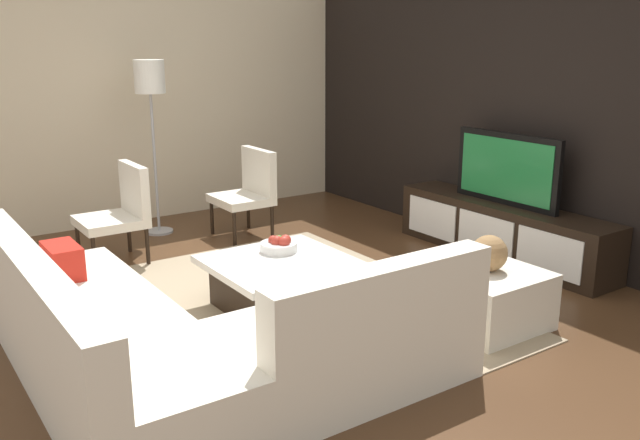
{
  "coord_description": "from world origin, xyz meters",
  "views": [
    {
      "loc": [
        3.9,
        -2.31,
        1.95
      ],
      "look_at": [
        -0.29,
        0.58,
        0.57
      ],
      "focal_mm": 37.93,
      "sensor_mm": 36.0,
      "label": 1
    }
  ],
  "objects_px": {
    "coffee_table": "(280,283)",
    "fruit_bowl": "(279,245)",
    "media_console": "(502,231)",
    "accent_chair_far": "(249,187)",
    "sectional_couch": "(185,337)",
    "decorative_ball": "(489,253)",
    "accent_chair_near": "(121,208)",
    "television": "(507,169)",
    "ottoman": "(486,298)",
    "floor_lamp": "(150,90)"
  },
  "relations": [
    {
      "from": "media_console",
      "to": "television",
      "type": "height_order",
      "value": "television"
    },
    {
      "from": "television",
      "to": "ottoman",
      "type": "bearing_deg",
      "value": -53.06
    },
    {
      "from": "coffee_table",
      "to": "accent_chair_near",
      "type": "distance_m",
      "value": 1.87
    },
    {
      "from": "floor_lamp",
      "to": "decorative_ball",
      "type": "xyz_separation_m",
      "value": [
        3.5,
        0.99,
        -0.92
      ]
    },
    {
      "from": "accent_chair_far",
      "to": "decorative_ball",
      "type": "xyz_separation_m",
      "value": [
        2.9,
        0.26,
        0.03
      ]
    },
    {
      "from": "coffee_table",
      "to": "accent_chair_far",
      "type": "distance_m",
      "value": 2.01
    },
    {
      "from": "floor_lamp",
      "to": "decorative_ball",
      "type": "relative_size",
      "value": 6.93
    },
    {
      "from": "accent_chair_near",
      "to": "coffee_table",
      "type": "bearing_deg",
      "value": 10.79
    },
    {
      "from": "floor_lamp",
      "to": "ottoman",
      "type": "height_order",
      "value": "floor_lamp"
    },
    {
      "from": "coffee_table",
      "to": "decorative_ball",
      "type": "xyz_separation_m",
      "value": [
        1.06,
        1.02,
        0.32
      ]
    },
    {
      "from": "television",
      "to": "fruit_bowl",
      "type": "xyz_separation_m",
      "value": [
        -0.28,
        -2.19,
        -0.39
      ]
    },
    {
      "from": "sectional_couch",
      "to": "accent_chair_far",
      "type": "height_order",
      "value": "accent_chair_far"
    },
    {
      "from": "television",
      "to": "sectional_couch",
      "type": "bearing_deg",
      "value": -81.13
    },
    {
      "from": "coffee_table",
      "to": "floor_lamp",
      "type": "relative_size",
      "value": 0.56
    },
    {
      "from": "accent_chair_far",
      "to": "sectional_couch",
      "type": "bearing_deg",
      "value": -34.17
    },
    {
      "from": "sectional_couch",
      "to": "floor_lamp",
      "type": "distance_m",
      "value": 3.44
    },
    {
      "from": "accent_chair_near",
      "to": "media_console",
      "type": "bearing_deg",
      "value": 49.89
    },
    {
      "from": "sectional_couch",
      "to": "television",
      "type": "bearing_deg",
      "value": 98.87
    },
    {
      "from": "accent_chair_near",
      "to": "decorative_ball",
      "type": "distance_m",
      "value": 3.23
    },
    {
      "from": "sectional_couch",
      "to": "fruit_bowl",
      "type": "xyz_separation_m",
      "value": [
        -0.79,
        1.12,
        0.16
      ]
    },
    {
      "from": "television",
      "to": "ottoman",
      "type": "height_order",
      "value": "television"
    },
    {
      "from": "media_console",
      "to": "sectional_couch",
      "type": "xyz_separation_m",
      "value": [
        0.52,
        -3.32,
        0.03
      ]
    },
    {
      "from": "television",
      "to": "accent_chair_far",
      "type": "distance_m",
      "value": 2.49
    },
    {
      "from": "television",
      "to": "decorative_ball",
      "type": "distance_m",
      "value": 1.62
    },
    {
      "from": "coffee_table",
      "to": "accent_chair_near",
      "type": "height_order",
      "value": "accent_chair_near"
    },
    {
      "from": "decorative_ball",
      "to": "ottoman",
      "type": "bearing_deg",
      "value": 0.0
    },
    {
      "from": "television",
      "to": "accent_chair_near",
      "type": "xyz_separation_m",
      "value": [
        -1.85,
        -2.87,
        -0.33
      ]
    },
    {
      "from": "coffee_table",
      "to": "accent_chair_near",
      "type": "xyz_separation_m",
      "value": [
        -1.75,
        -0.57,
        0.29
      ]
    },
    {
      "from": "floor_lamp",
      "to": "ottoman",
      "type": "xyz_separation_m",
      "value": [
        3.5,
        0.99,
        -1.25
      ]
    },
    {
      "from": "television",
      "to": "coffee_table",
      "type": "distance_m",
      "value": 2.38
    },
    {
      "from": "floor_lamp",
      "to": "ottoman",
      "type": "distance_m",
      "value": 3.85
    },
    {
      "from": "sectional_couch",
      "to": "decorative_ball",
      "type": "height_order",
      "value": "sectional_couch"
    },
    {
      "from": "coffee_table",
      "to": "ottoman",
      "type": "distance_m",
      "value": 1.47
    },
    {
      "from": "sectional_couch",
      "to": "coffee_table",
      "type": "bearing_deg",
      "value": 121.22
    },
    {
      "from": "coffee_table",
      "to": "fruit_bowl",
      "type": "height_order",
      "value": "fruit_bowl"
    },
    {
      "from": "coffee_table",
      "to": "decorative_ball",
      "type": "height_order",
      "value": "decorative_ball"
    },
    {
      "from": "decorative_ball",
      "to": "television",
      "type": "bearing_deg",
      "value": 126.94
    },
    {
      "from": "floor_lamp",
      "to": "ottoman",
      "type": "relative_size",
      "value": 2.48
    },
    {
      "from": "floor_lamp",
      "to": "ottoman",
      "type": "bearing_deg",
      "value": 15.87
    },
    {
      "from": "accent_chair_near",
      "to": "ottoman",
      "type": "relative_size",
      "value": 1.24
    },
    {
      "from": "fruit_bowl",
      "to": "decorative_ball",
      "type": "xyz_separation_m",
      "value": [
        1.23,
        0.92,
        0.09
      ]
    },
    {
      "from": "ottoman",
      "to": "fruit_bowl",
      "type": "relative_size",
      "value": 2.5
    },
    {
      "from": "fruit_bowl",
      "to": "coffee_table",
      "type": "bearing_deg",
      "value": -30.33
    },
    {
      "from": "floor_lamp",
      "to": "accent_chair_far",
      "type": "height_order",
      "value": "floor_lamp"
    },
    {
      "from": "fruit_bowl",
      "to": "decorative_ball",
      "type": "height_order",
      "value": "decorative_ball"
    },
    {
      "from": "accent_chair_near",
      "to": "fruit_bowl",
      "type": "height_order",
      "value": "accent_chair_near"
    },
    {
      "from": "media_console",
      "to": "accent_chair_far",
      "type": "bearing_deg",
      "value": -141.68
    },
    {
      "from": "television",
      "to": "ottoman",
      "type": "relative_size",
      "value": 1.59
    },
    {
      "from": "television",
      "to": "sectional_couch",
      "type": "height_order",
      "value": "television"
    },
    {
      "from": "accent_chair_near",
      "to": "decorative_ball",
      "type": "relative_size",
      "value": 3.47
    }
  ]
}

